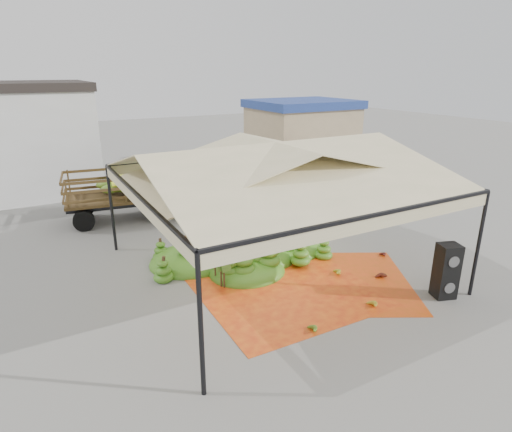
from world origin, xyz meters
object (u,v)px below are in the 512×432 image
speaker_stack (446,271)px  vendor (218,201)px  truck_left (149,187)px  banana_heap (243,238)px  truck_right (291,164)px

speaker_stack → vendor: (-2.86, 8.71, 0.10)m
truck_left → speaker_stack: bearing=-56.1°
speaker_stack → vendor: vendor is taller
banana_heap → truck_right: truck_right is taller
vendor → truck_right: size_ratio=0.27×
banana_heap → speaker_stack: (3.59, -5.07, 0.11)m
truck_left → truck_right: truck_right is taller
truck_left → truck_right: bearing=14.4°
vendor → truck_left: truck_left is taller
speaker_stack → truck_left: size_ratio=0.25×
speaker_stack → truck_right: bearing=96.0°
banana_heap → truck_right: size_ratio=0.95×
banana_heap → truck_left: size_ratio=0.98×
banana_heap → speaker_stack: bearing=-54.7°
banana_heap → truck_left: bearing=105.5°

